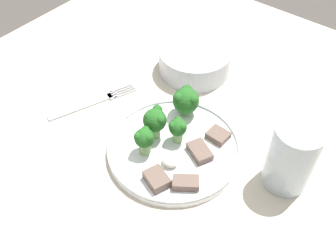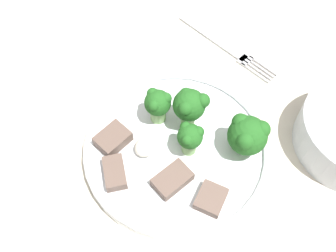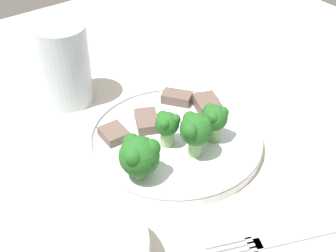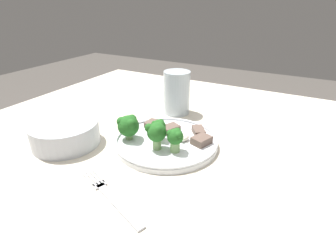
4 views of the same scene
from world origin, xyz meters
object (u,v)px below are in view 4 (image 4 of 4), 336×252
object	(u,v)px
fork	(111,197)
drinking_glass	(177,95)
cream_bowl	(65,134)
dinner_plate	(167,142)

from	to	relation	value
fork	drinking_glass	distance (m)	0.41
fork	drinking_glass	bearing A→B (deg)	10.20
fork	drinking_glass	xyz separation A→B (m)	(0.40, 0.07, 0.05)
fork	drinking_glass	size ratio (longest dim) A/B	1.45
cream_bowl	drinking_glass	size ratio (longest dim) A/B	1.24
dinner_plate	fork	distance (m)	0.21
dinner_plate	drinking_glass	bearing A→B (deg)	20.19
fork	cream_bowl	size ratio (longest dim) A/B	1.17
fork	cream_bowl	bearing A→B (deg)	65.22
cream_bowl	fork	bearing A→B (deg)	-114.78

